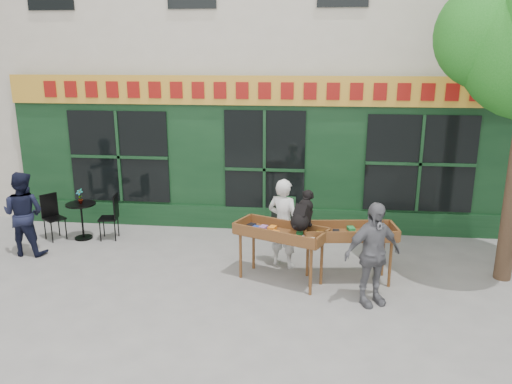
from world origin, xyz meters
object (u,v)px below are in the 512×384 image
at_px(book_cart_center, 281,235).
at_px(dog, 303,210).
at_px(book_cart_right, 349,235).
at_px(bistro_table, 82,214).
at_px(man_right, 372,254).
at_px(woman, 283,223).
at_px(man_left, 23,214).

bearing_deg(book_cart_center, dog, 15.16).
xyz_separation_m(book_cart_right, bistro_table, (-5.34, 1.43, -0.28)).
height_order(dog, man_right, man_right).
bearing_deg(woman, man_left, 23.34).
xyz_separation_m(book_cart_right, man_right, (0.30, -0.75, -0.01)).
relative_size(woman, bistro_table, 2.13).
bearing_deg(bistro_table, book_cart_right, -14.96).
xyz_separation_m(bistro_table, man_left, (-0.70, -0.90, 0.26)).
relative_size(dog, bistro_table, 0.79).
bearing_deg(book_cart_center, man_right, -0.58).
bearing_deg(book_cart_right, man_left, 167.65).
height_order(man_right, bistro_table, man_right).
xyz_separation_m(book_cart_center, bistro_table, (-4.21, 1.55, -0.28)).
xyz_separation_m(book_cart_center, man_left, (-4.91, 0.65, -0.01)).
distance_m(book_cart_center, bistro_table, 4.50).
bearing_deg(man_right, bistro_table, 131.52).
height_order(bistro_table, man_left, man_left).
bearing_deg(man_left, man_right, 169.17).
bearing_deg(dog, woman, 139.86).
xyz_separation_m(dog, woman, (-0.35, 0.70, -0.48)).
xyz_separation_m(woman, book_cart_right, (1.12, -0.53, 0.01)).
xyz_separation_m(book_cart_center, woman, (0.00, 0.65, -0.01)).
bearing_deg(man_right, dog, 124.25).
bearing_deg(bistro_table, dog, -19.28).
bearing_deg(book_cart_right, dog, -174.94).
height_order(man_right, man_left, man_right).
distance_m(book_cart_center, woman, 0.65).
height_order(dog, woman, woman).
bearing_deg(man_left, dog, 173.02).
distance_m(dog, man_left, 5.33).
distance_m(bistro_table, man_left, 1.17).
height_order(woman, book_cart_right, woman).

